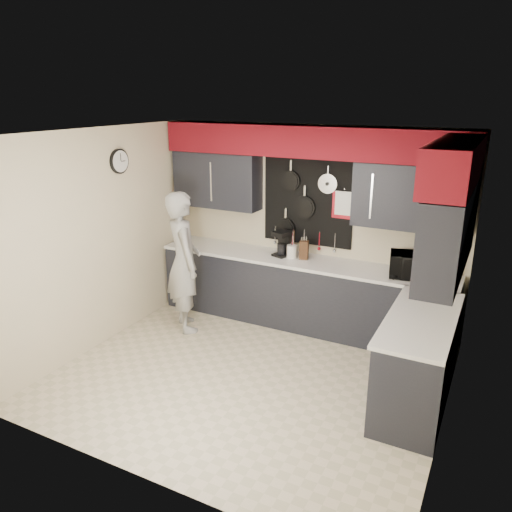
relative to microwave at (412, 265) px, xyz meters
The scene contains 10 objects.
ground 2.26m from the microwave, 134.16° to the right, with size 4.00×4.00×0.00m, color beige.
back_wall_assembly 1.68m from the microwave, behind, with size 4.00×0.36×2.60m.
right_wall_assembly 1.53m from the microwave, 68.16° to the right, with size 0.36×3.50×2.60m.
left_wall_assembly 3.67m from the microwave, 157.33° to the right, with size 0.05×3.50×2.60m.
base_cabinets 1.12m from the microwave, 161.63° to the right, with size 3.95×2.20×0.92m.
microwave is the anchor object (origin of this frame).
knife_block 1.37m from the microwave, behind, with size 0.11×0.11×0.24m, color #311F0F.
utensil_crock 1.53m from the microwave, behind, with size 0.13×0.13×0.17m, color white.
coffee_maker 1.68m from the microwave, behind, with size 0.24×0.27×0.33m.
person 2.80m from the microwave, 164.62° to the right, with size 0.67×0.44×1.82m, color #9B9B99.
Camera 1 is at (2.24, -4.26, 2.97)m, focal length 35.00 mm.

